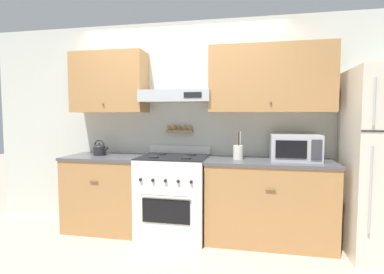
% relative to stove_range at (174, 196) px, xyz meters
% --- Properties ---
extents(ground_plane, '(16.00, 16.00, 0.00)m').
position_rel_stove_range_xyz_m(ground_plane, '(0.00, -0.28, -0.47)').
color(ground_plane, '#B2A38E').
extents(wall_back, '(5.20, 0.46, 2.55)m').
position_rel_stove_range_xyz_m(wall_back, '(0.10, 0.29, 0.99)').
color(wall_back, silver).
rests_on(wall_back, ground_plane).
extents(counter_left, '(0.95, 0.61, 0.91)m').
position_rel_stove_range_xyz_m(counter_left, '(-0.86, 0.04, -0.01)').
color(counter_left, '#AD7A47').
rests_on(counter_left, ground_plane).
extents(counter_right, '(1.38, 0.61, 0.91)m').
position_rel_stove_range_xyz_m(counter_right, '(1.08, 0.04, -0.01)').
color(counter_right, '#AD7A47').
rests_on(counter_right, ground_plane).
extents(stove_range, '(0.77, 0.68, 1.03)m').
position_rel_stove_range_xyz_m(stove_range, '(0.00, 0.00, 0.00)').
color(stove_range, white).
rests_on(stove_range, ground_plane).
extents(tea_kettle, '(0.20, 0.15, 0.19)m').
position_rel_stove_range_xyz_m(tea_kettle, '(-0.96, 0.07, 0.51)').
color(tea_kettle, '#232326').
rests_on(tea_kettle, counter_left).
extents(microwave, '(0.52, 0.39, 0.29)m').
position_rel_stove_range_xyz_m(microwave, '(1.35, 0.08, 0.58)').
color(microwave, '#ADAFB5').
rests_on(microwave, counter_right).
extents(utensil_crock, '(0.11, 0.11, 0.31)m').
position_rel_stove_range_xyz_m(utensil_crock, '(0.74, 0.07, 0.53)').
color(utensil_crock, silver).
rests_on(utensil_crock, counter_right).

